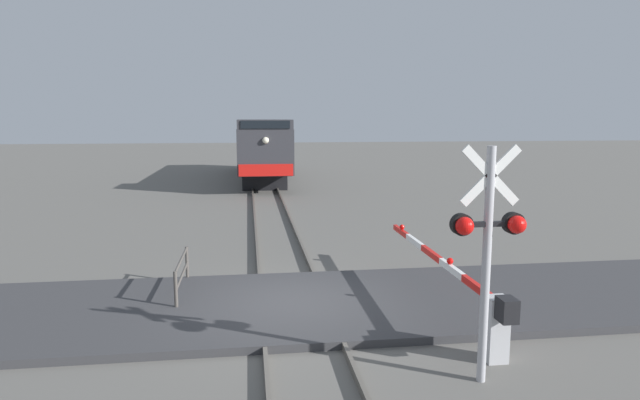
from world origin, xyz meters
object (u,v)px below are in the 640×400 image
(locomotive, at_px, (262,148))
(crossing_signal, at_px, (488,240))
(crossing_gate, at_px, (471,296))
(guard_railing, at_px, (182,272))

(locomotive, bearing_deg, crossing_signal, -84.74)
(crossing_signal, distance_m, crossing_gate, 2.39)
(locomotive, relative_size, guard_railing, 7.31)
(locomotive, relative_size, crossing_signal, 4.41)
(guard_railing, bearing_deg, crossing_gate, -28.06)
(crossing_gate, bearing_deg, guard_railing, 151.94)
(crossing_signal, bearing_deg, guard_railing, 137.23)
(crossing_signal, relative_size, crossing_gate, 0.54)
(guard_railing, bearing_deg, locomotive, 84.06)
(crossing_signal, bearing_deg, crossing_gate, 72.72)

